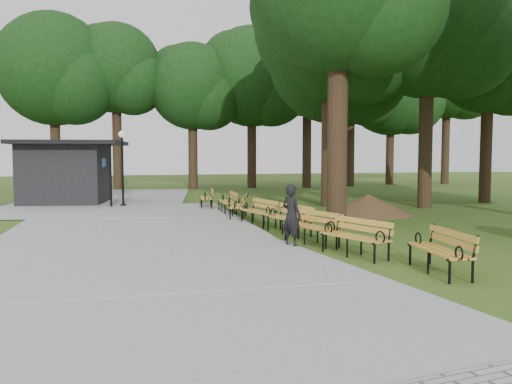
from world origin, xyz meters
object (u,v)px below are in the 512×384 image
object	(u,v)px
bench_0	(439,251)
lawn_tree_5	(489,60)
bench_6	(227,202)
lawn_tree_1	(428,22)
bench_5	(238,206)
lamp_post	(122,153)
kiosk	(65,173)
dirt_mound	(368,205)
person	(291,215)
lawn_tree_2	(331,26)
bench_2	(311,227)
bench_7	(206,198)
bench_4	(258,212)
bench_3	(289,219)
lawn_tree_4	(333,59)

from	to	relation	value
bench_0	lawn_tree_5	bearing A→B (deg)	145.77
bench_6	lawn_tree_1	size ratio (longest dim) A/B	0.17
bench_5	bench_0	bearing A→B (deg)	28.11
bench_0	bench_5	bearing A→B (deg)	-162.59
bench_5	bench_6	distance (m)	1.73
lamp_post	kiosk	bearing A→B (deg)	140.83
dirt_mound	bench_5	bearing A→B (deg)	174.66
person	lawn_tree_2	size ratio (longest dim) A/B	0.14
lawn_tree_2	lawn_tree_1	bearing A→B (deg)	-21.60
kiosk	bench_2	xyz separation A→B (m)	(7.08, -13.68, -1.06)
lamp_post	bench_7	size ratio (longest dim) A/B	1.80
bench_5	lawn_tree_1	world-z (taller)	lawn_tree_1
bench_0	bench_2	xyz separation A→B (m)	(-1.12, 3.83, 0.00)
bench_4	bench_5	size ratio (longest dim) A/B	1.00
bench_3	lawn_tree_5	bearing A→B (deg)	105.92
person	bench_2	distance (m)	0.74
dirt_mound	lawn_tree_2	size ratio (longest dim) A/B	0.26
bench_2	lawn_tree_4	xyz separation A→B (m)	(6.86, 13.97, 7.14)
bench_2	bench_7	bearing A→B (deg)	167.42
bench_0	bench_7	bearing A→B (deg)	-163.44
bench_2	bench_5	distance (m)	6.01
lamp_post	bench_3	xyz separation A→B (m)	(4.48, -9.73, -1.99)
dirt_mound	lawn_tree_4	world-z (taller)	lawn_tree_4
dirt_mound	bench_6	world-z (taller)	bench_6
person	lawn_tree_4	size ratio (longest dim) A/B	0.14
person	bench_0	distance (m)	4.05
bench_0	lawn_tree_2	size ratio (longest dim) A/B	0.17
kiosk	dirt_mound	bearing A→B (deg)	-25.05
lamp_post	bench_2	distance (m)	12.54
dirt_mound	bench_0	distance (m)	9.97
bench_0	bench_4	size ratio (longest dim) A/B	1.00
lamp_post	lawn_tree_2	world-z (taller)	lawn_tree_2
lamp_post	bench_6	bearing A→B (deg)	-44.01
bench_6	lawn_tree_4	xyz separation A→B (m)	(7.36, 6.25, 7.14)
bench_0	bench_6	bearing A→B (deg)	-163.82
bench_7	bench_3	bearing A→B (deg)	15.43
bench_3	bench_6	distance (m)	5.93
bench_2	bench_3	bearing A→B (deg)	161.41
bench_3	lawn_tree_4	xyz separation A→B (m)	(6.83, 12.15, 7.14)
bench_4	lawn_tree_5	distance (m)	15.39
bench_4	lamp_post	bearing A→B (deg)	-162.08
person	lamp_post	size ratio (longest dim) A/B	0.46
dirt_mound	bench_5	distance (m)	5.09
bench_2	lawn_tree_4	size ratio (longest dim) A/B	0.17
lamp_post	bench_0	world-z (taller)	lamp_post
person	lawn_tree_1	xyz separation A→B (m)	(9.00, 7.66, 7.27)
bench_0	lamp_post	bearing A→B (deg)	-151.87
dirt_mound	bench_5	xyz separation A→B (m)	(-5.07, 0.47, 0.03)
lamp_post	dirt_mound	bearing A→B (deg)	-33.67
bench_3	bench_5	distance (m)	4.20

